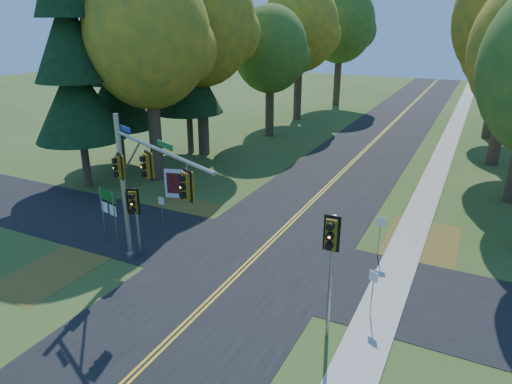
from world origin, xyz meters
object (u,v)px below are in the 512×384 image
at_px(traffic_mast, 139,180).
at_px(info_kiosk, 175,184).
at_px(route_sign_cluster, 108,206).
at_px(east_signal_pole, 331,248).

height_order(traffic_mast, info_kiosk, traffic_mast).
height_order(traffic_mast, route_sign_cluster, traffic_mast).
relative_size(route_sign_cluster, info_kiosk, 1.61).
relative_size(east_signal_pole, info_kiosk, 2.58).
xyz_separation_m(east_signal_pole, route_sign_cluster, (-11.81, 2.21, -1.51)).
bearing_deg(info_kiosk, route_sign_cluster, -98.85).
distance_m(traffic_mast, east_signal_pole, 8.44).
bearing_deg(east_signal_pole, info_kiosk, 142.63).
bearing_deg(traffic_mast, info_kiosk, 142.77).
relative_size(east_signal_pole, route_sign_cluster, 1.60).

